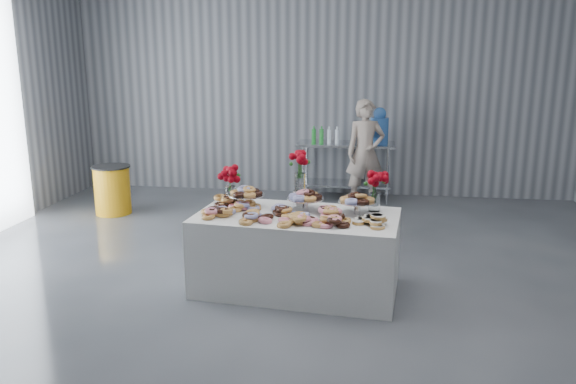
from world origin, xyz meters
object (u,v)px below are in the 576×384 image
prep_table (346,160)px  water_jug (379,127)px  person (365,153)px  trash_barrel (112,190)px  display_table (297,252)px

prep_table → water_jug: water_jug is taller
prep_table → water_jug: size_ratio=2.71×
water_jug → person: bearing=-123.5°
water_jug → trash_barrel: water_jug is taller
display_table → person: bearing=79.7°
prep_table → trash_barrel: 3.54m
display_table → person: size_ratio=1.19×
display_table → prep_table: bearing=85.2°
display_table → water_jug: bearing=77.5°
prep_table → person: (0.30, -0.30, 0.18)m
prep_table → trash_barrel: (-3.27, -1.33, -0.27)m
display_table → person: 3.41m
water_jug → person: (-0.20, -0.30, -0.35)m
prep_table → person: person is taller
display_table → trash_barrel: (-2.96, 2.30, -0.03)m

